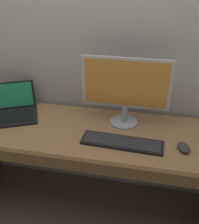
{
  "coord_description": "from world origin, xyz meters",
  "views": [
    {
      "loc": [
        0.36,
        -1.33,
        1.67
      ],
      "look_at": [
        0.1,
        0.0,
        0.88
      ],
      "focal_mm": 40.24,
      "sensor_mm": 36.0,
      "label": 1
    }
  ],
  "objects": [
    {
      "name": "desk",
      "position": [
        0.0,
        -0.01,
        0.55
      ],
      "size": [
        1.87,
        0.57,
        0.74
      ],
      "color": "#A87A4C",
      "rests_on": "ground"
    },
    {
      "name": "laptop_black",
      "position": [
        -0.55,
        0.07,
        0.78
      ],
      "size": [
        0.43,
        0.42,
        0.2
      ],
      "color": "black",
      "rests_on": "desk"
    },
    {
      "name": "wired_keyboard",
      "position": [
        0.26,
        -0.11,
        0.75
      ],
      "size": [
        0.5,
        0.16,
        0.02
      ],
      "color": "black",
      "rests_on": "desk"
    },
    {
      "name": "external_monitor",
      "position": [
        0.24,
        0.11,
        1.01
      ],
      "size": [
        0.56,
        0.18,
        0.46
      ],
      "color": "#B7B7BC",
      "rests_on": "desk"
    },
    {
      "name": "computer_mouse",
      "position": [
        0.61,
        -0.1,
        0.76
      ],
      "size": [
        0.09,
        0.12,
        0.04
      ],
      "primitive_type": "ellipsoid",
      "rotation": [
        0.0,
        0.0,
        0.28
      ],
      "color": "#38383D",
      "rests_on": "desk"
    },
    {
      "name": "ground_plane",
      "position": [
        0.0,
        0.0,
        0.0
      ],
      "size": [
        14.0,
        14.0,
        0.0
      ],
      "primitive_type": "plane",
      "color": "brown"
    }
  ]
}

